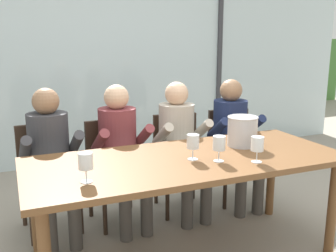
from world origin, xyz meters
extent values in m
plane|color=#9E9384|center=(0.00, 1.00, 0.00)|extent=(14.00, 14.00, 0.00)
cube|color=silver|center=(0.00, 2.51, 1.30)|extent=(7.40, 0.03, 2.60)
cube|color=#38383D|center=(1.66, 2.49, 1.30)|extent=(0.06, 0.06, 2.60)
cube|color=#477A38|center=(0.00, 6.41, 0.77)|extent=(13.40, 2.40, 1.54)
cube|color=brown|center=(0.00, 0.00, 0.74)|extent=(2.20, 0.92, 0.04)
cylinder|color=brown|center=(1.00, -0.36, 0.36)|extent=(0.07, 0.07, 0.72)
cylinder|color=brown|center=(-1.00, 0.36, 0.36)|extent=(0.07, 0.07, 0.72)
cylinder|color=brown|center=(1.00, 0.36, 0.36)|extent=(0.07, 0.07, 0.72)
cube|color=#332319|center=(-0.85, 0.80, 0.43)|extent=(0.49, 0.49, 0.03)
cube|color=#332319|center=(-0.88, 1.00, 0.66)|extent=(0.42, 0.08, 0.42)
cylinder|color=#332319|center=(-1.02, 0.59, 0.21)|extent=(0.04, 0.04, 0.42)
cylinder|color=#332319|center=(-0.64, 0.64, 0.21)|extent=(0.04, 0.04, 0.42)
cylinder|color=#332319|center=(-1.06, 0.97, 0.21)|extent=(0.04, 0.04, 0.42)
cylinder|color=#332319|center=(-0.69, 1.01, 0.21)|extent=(0.04, 0.04, 0.42)
cube|color=#332319|center=(-0.30, 0.76, 0.43)|extent=(0.48, 0.48, 0.03)
cube|color=#332319|center=(-0.32, 0.96, 0.66)|extent=(0.42, 0.08, 0.42)
cylinder|color=#332319|center=(-0.47, 0.55, 0.21)|extent=(0.04, 0.04, 0.42)
cylinder|color=#332319|center=(-0.09, 0.59, 0.21)|extent=(0.04, 0.04, 0.42)
cylinder|color=#332319|center=(-0.51, 0.93, 0.21)|extent=(0.04, 0.04, 0.42)
cylinder|color=#332319|center=(-0.13, 0.97, 0.21)|extent=(0.04, 0.04, 0.42)
cube|color=#332319|center=(0.30, 0.76, 0.43)|extent=(0.48, 0.48, 0.03)
cube|color=#332319|center=(0.32, 0.96, 0.66)|extent=(0.42, 0.08, 0.42)
cylinder|color=#332319|center=(0.09, 0.59, 0.21)|extent=(0.04, 0.04, 0.42)
cylinder|color=#332319|center=(0.47, 0.55, 0.21)|extent=(0.04, 0.04, 0.42)
cylinder|color=#332319|center=(0.13, 0.97, 0.21)|extent=(0.04, 0.04, 0.42)
cylinder|color=#332319|center=(0.51, 0.93, 0.21)|extent=(0.04, 0.04, 0.42)
cube|color=#332319|center=(0.89, 0.77, 0.43)|extent=(0.49, 0.49, 0.03)
cube|color=#332319|center=(0.91, 0.97, 0.66)|extent=(0.42, 0.08, 0.42)
cylinder|color=#332319|center=(0.68, 0.60, 0.21)|extent=(0.04, 0.04, 0.42)
cylinder|color=#332319|center=(1.05, 0.56, 0.21)|extent=(0.04, 0.04, 0.42)
cylinder|color=#332319|center=(0.72, 0.98, 0.21)|extent=(0.04, 0.04, 0.42)
cylinder|color=#332319|center=(1.10, 0.94, 0.21)|extent=(0.04, 0.04, 0.42)
cylinder|color=#38383D|center=(-0.84, 0.81, 0.73)|extent=(0.34, 0.34, 0.52)
sphere|color=#936B4C|center=(-0.84, 0.81, 1.08)|extent=(0.21, 0.21, 0.21)
cube|color=#47423D|center=(-0.92, 0.60, 0.47)|extent=(0.15, 0.41, 0.13)
cube|color=#47423D|center=(-0.74, 0.61, 0.47)|extent=(0.15, 0.41, 0.13)
cylinder|color=#47423D|center=(-0.91, 0.40, 0.22)|extent=(0.10, 0.10, 0.45)
cylinder|color=#47423D|center=(-0.73, 0.41, 0.22)|extent=(0.10, 0.10, 0.45)
cylinder|color=#38383D|center=(-1.02, 0.68, 0.75)|extent=(0.10, 0.33, 0.26)
cylinder|color=#38383D|center=(-0.64, 0.70, 0.75)|extent=(0.10, 0.33, 0.26)
cylinder|color=brown|center=(-0.27, 0.81, 0.73)|extent=(0.34, 0.34, 0.52)
sphere|color=#DBAD89|center=(-0.27, 0.81, 1.08)|extent=(0.21, 0.21, 0.21)
cube|color=#47423D|center=(-0.35, 0.60, 0.47)|extent=(0.16, 0.41, 0.13)
cube|color=#47423D|center=(-0.17, 0.61, 0.47)|extent=(0.16, 0.41, 0.13)
cylinder|color=#47423D|center=(-0.34, 0.40, 0.22)|extent=(0.10, 0.10, 0.45)
cylinder|color=#47423D|center=(-0.16, 0.41, 0.22)|extent=(0.10, 0.10, 0.45)
cylinder|color=brown|center=(-0.46, 0.68, 0.75)|extent=(0.10, 0.33, 0.26)
cylinder|color=brown|center=(-0.08, 0.70, 0.75)|extent=(0.10, 0.33, 0.26)
cylinder|color=#B7AD9E|center=(0.27, 0.81, 0.73)|extent=(0.33, 0.33, 0.52)
sphere|color=#DBAD89|center=(0.27, 0.81, 1.08)|extent=(0.21, 0.21, 0.21)
cube|color=#47423D|center=(0.19, 0.60, 0.47)|extent=(0.14, 0.40, 0.13)
cube|color=#47423D|center=(0.37, 0.61, 0.47)|extent=(0.14, 0.40, 0.13)
cylinder|color=#47423D|center=(0.20, 0.41, 0.22)|extent=(0.10, 0.10, 0.45)
cylinder|color=#47423D|center=(0.38, 0.41, 0.22)|extent=(0.10, 0.10, 0.45)
cylinder|color=#B7AD9E|center=(0.09, 0.68, 0.75)|extent=(0.09, 0.33, 0.26)
cylinder|color=#B7AD9E|center=(0.47, 0.69, 0.75)|extent=(0.09, 0.33, 0.26)
cylinder|color=#192347|center=(0.83, 0.81, 0.73)|extent=(0.33, 0.33, 0.52)
sphere|color=#936B4C|center=(0.83, 0.81, 1.08)|extent=(0.21, 0.21, 0.21)
cube|color=#47423D|center=(0.73, 0.61, 0.47)|extent=(0.15, 0.41, 0.13)
cube|color=#47423D|center=(0.91, 0.60, 0.47)|extent=(0.15, 0.41, 0.13)
cylinder|color=#47423D|center=(0.72, 0.41, 0.22)|extent=(0.10, 0.10, 0.45)
cylinder|color=#47423D|center=(0.90, 0.40, 0.22)|extent=(0.10, 0.10, 0.45)
cylinder|color=#192347|center=(0.64, 0.70, 0.75)|extent=(0.09, 0.33, 0.26)
cylinder|color=#192347|center=(1.02, 0.68, 0.75)|extent=(0.09, 0.33, 0.26)
cylinder|color=#B7B7BC|center=(0.52, 0.12, 0.87)|extent=(0.22, 0.22, 0.22)
torus|color=silver|center=(0.52, 0.12, 0.98)|extent=(0.23, 0.23, 0.01)
cylinder|color=silver|center=(0.38, -0.27, 0.76)|extent=(0.07, 0.07, 0.00)
cylinder|color=silver|center=(0.38, -0.27, 0.80)|extent=(0.01, 0.01, 0.07)
cylinder|color=silver|center=(0.38, -0.27, 0.88)|extent=(0.08, 0.08, 0.09)
cylinder|color=#E0D184|center=(0.38, -0.27, 0.86)|extent=(0.07, 0.07, 0.04)
cylinder|color=silver|center=(-0.73, -0.20, 0.76)|extent=(0.07, 0.07, 0.00)
cylinder|color=silver|center=(-0.73, -0.20, 0.80)|extent=(0.01, 0.01, 0.07)
cylinder|color=silver|center=(-0.73, -0.20, 0.88)|extent=(0.08, 0.08, 0.09)
cylinder|color=#E0D184|center=(-0.73, -0.20, 0.86)|extent=(0.07, 0.07, 0.04)
cylinder|color=silver|center=(0.16, -0.15, 0.76)|extent=(0.07, 0.07, 0.00)
cylinder|color=silver|center=(0.16, -0.15, 0.80)|extent=(0.01, 0.01, 0.07)
cylinder|color=silver|center=(0.16, -0.15, 0.88)|extent=(0.08, 0.08, 0.09)
cylinder|color=#560C1E|center=(0.16, -0.15, 0.86)|extent=(0.07, 0.07, 0.04)
cylinder|color=silver|center=(0.02, -0.05, 0.76)|extent=(0.07, 0.07, 0.00)
cylinder|color=silver|center=(0.02, -0.05, 0.80)|extent=(0.01, 0.01, 0.07)
cylinder|color=silver|center=(0.02, -0.05, 0.88)|extent=(0.08, 0.08, 0.09)
camera|label=1|loc=(-1.11, -2.31, 1.56)|focal=41.54mm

